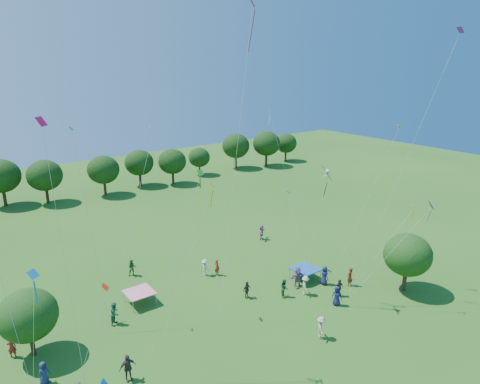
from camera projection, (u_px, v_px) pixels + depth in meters
The scene contains 37 objects.
near_tree_north at pixel (28, 315), 28.50m from camera, with size 3.93×3.93×4.91m.
near_tree_east at pixel (408, 255), 36.75m from camera, with size 4.08×4.08×5.27m.
treeline at pixel (59, 173), 61.38m from camera, with size 88.01×8.77×6.77m.
tent_red_stripe at pixel (139, 292), 35.40m from camera, with size 2.20×2.20×1.10m.
tent_blue at pixel (305, 269), 39.38m from camera, with size 2.20×2.20×1.10m.
crowd_person_0 at pixel (337, 296), 35.22m from camera, with size 0.84×0.45×1.71m, color navy.
crowd_person_1 at pixel (12, 347), 28.99m from camera, with size 0.58×0.37×1.56m, color maroon.
crowd_person_2 at pixel (284, 288), 36.56m from camera, with size 0.80×0.43×1.61m, color #214E2A.
crowd_person_3 at pixel (305, 286), 36.82m from camera, with size 1.13×0.51×1.73m, color #B3AF8F.
crowd_person_4 at pixel (128, 368), 26.83m from camera, with size 1.08×0.49×1.85m, color #423635.
crowd_person_6 at pixel (324, 275), 38.53m from camera, with size 0.88×0.47×1.78m, color navy.
crowd_person_7 at pixel (217, 267), 40.22m from camera, with size 0.61×0.39×1.62m, color maroon.
crowd_person_8 at pixel (132, 268), 40.09m from camera, with size 0.82×0.44×1.66m, color #31652B.
crowd_person_9 at pixel (205, 267), 40.20m from camera, with size 1.05×0.47×1.61m, color beige.
crowd_person_10 at pixel (247, 290), 36.34m from camera, with size 0.89×0.41×1.52m, color #362D2B.
crowd_person_11 at pixel (298, 277), 38.21m from camera, with size 1.73×0.62×1.85m, color #8D5490.
crowd_person_12 at pixel (44, 373), 26.59m from camera, with size 0.76×0.41×1.54m, color navy.
crowd_person_13 at pixel (350, 277), 38.32m from camera, with size 0.66×0.42×1.77m, color maroon.
crowd_person_14 at pixel (115, 313), 32.68m from camera, with size 0.90×0.49×1.83m, color #285F3A.
crowd_person_15 at pixel (321, 328), 30.97m from camera, with size 1.14×0.51×1.74m, color #AFA08C.
crowd_person_16 at pixel (339, 288), 36.59m from camera, with size 0.92×0.42×1.57m, color #39342E.
crowd_person_17 at pixel (262, 232), 48.39m from camera, with size 1.59×0.57×1.71m, color #A05D85.
pirate_kite at pixel (327, 174), 32.72m from camera, with size 2.01×1.37×10.40m.
red_high_kite at pixel (246, 64), 31.33m from camera, with size 5.75×3.59×22.46m.
small_kite_0 at pixel (53, 194), 21.50m from camera, with size 0.75×0.59×15.51m.
small_kite_1 at pixel (379, 172), 36.11m from camera, with size 4.45×2.38×13.06m.
small_kite_2 at pixel (198, 231), 25.13m from camera, with size 4.31×1.01×11.35m.
small_kite_3 at pixel (186, 228), 25.07m from camera, with size 4.01×0.84×12.07m.
small_kite_5 at pixel (423, 215), 34.34m from camera, with size 6.18×2.74×7.36m.
small_kite_6 at pixel (279, 146), 37.28m from camera, with size 2.38×4.02×14.26m.
small_kite_7 at pixel (290, 203), 39.84m from camera, with size 0.44×3.28×6.65m.
small_kite_8 at pixel (101, 304), 24.05m from camera, with size 2.32×0.67×6.12m.
small_kite_10 at pixel (399, 227), 33.24m from camera, with size 3.78×2.90×7.52m.
small_kite_11 at pixel (84, 194), 30.19m from camera, with size 0.50×2.97×13.74m.
small_kite_12 at pixel (34, 309), 19.23m from camera, with size 0.89×3.01×9.45m.
small_kite_13 at pixel (428, 107), 31.84m from camera, with size 6.39×3.29×20.45m.
small_kite_14 at pixel (144, 168), 30.96m from camera, with size 5.04×1.18×13.60m.
Camera 1 is at (-16.26, -7.92, 19.29)m, focal length 32.00 mm.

